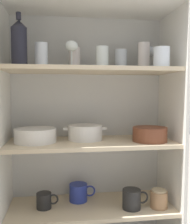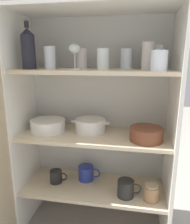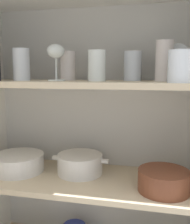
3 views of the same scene
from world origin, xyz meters
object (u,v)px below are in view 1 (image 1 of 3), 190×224
Objects in this scene: wine_bottle at (19,43)px; mixing_bowl_large at (150,134)px; plate_stack_white at (35,135)px; coffee_mug_primary at (132,199)px; casserole_dish at (85,132)px; storage_jar at (159,199)px.

wine_bottle is 1.41× the size of mixing_bowl_large.
coffee_mug_primary is (0.49, -0.08, -0.33)m from plate_stack_white.
wine_bottle is at bearing 178.70° from coffee_mug_primary.
coffee_mug_primary is at bearing -25.29° from casserole_dish.
wine_bottle is 0.46m from plate_stack_white.
wine_bottle is 0.79m from mixing_bowl_large.
wine_bottle is 1.05m from storage_jar.
plate_stack_white reaches higher than storage_jar.
plate_stack_white is at bearing -172.62° from casserole_dish.
wine_bottle reaches higher than mixing_bowl_large.
casserole_dish reaches higher than plate_stack_white.
wine_bottle reaches higher than plate_stack_white.
plate_stack_white is at bearing 45.57° from wine_bottle.
casserole_dish is at bearing 162.62° from storage_jar.
plate_stack_white is (0.06, 0.06, -0.45)m from wine_bottle.
plate_stack_white is 2.21× the size of storage_jar.
coffee_mug_primary is at bearing -1.30° from wine_bottle.
wine_bottle is 1.82× the size of coffee_mug_primary.
wine_bottle is 1.07× the size of casserole_dish.
mixing_bowl_large is 1.85× the size of storage_jar.
storage_jar is (0.38, -0.12, -0.34)m from casserole_dish.
mixing_bowl_large is 0.76× the size of casserole_dish.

